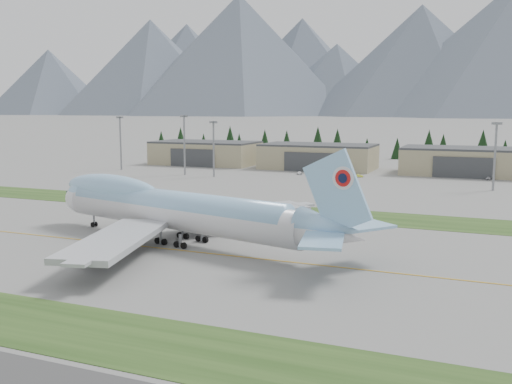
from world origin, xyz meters
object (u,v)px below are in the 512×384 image
at_px(boeing_747_freighter, 174,209).
at_px(hangar_center, 318,156).
at_px(service_vehicle_a, 299,174).
at_px(hangar_right, 465,161).
at_px(service_vehicle_c, 488,180).
at_px(service_vehicle_b, 359,177).
at_px(hangar_left, 206,153).

bearing_deg(boeing_747_freighter, hangar_center, 108.83).
xyz_separation_m(boeing_747_freighter, service_vehicle_a, (-13.30, 120.31, -6.54)).
height_order(hangar_center, service_vehicle_a, hangar_center).
height_order(hangar_center, hangar_right, same).
xyz_separation_m(boeing_747_freighter, service_vehicle_c, (56.51, 129.60, -6.54)).
bearing_deg(service_vehicle_b, service_vehicle_c, -90.51).
bearing_deg(hangar_left, boeing_747_freighter, -64.96).
xyz_separation_m(boeing_747_freighter, hangar_left, (-67.45, 144.39, -1.15)).
relative_size(hangar_left, service_vehicle_a, 13.25).
xyz_separation_m(boeing_747_freighter, service_vehicle_b, (10.62, 120.03, -6.54)).
distance_m(hangar_center, service_vehicle_a, 24.68).
relative_size(boeing_747_freighter, hangar_left, 1.57).
relative_size(hangar_left, hangar_right, 1.00).
xyz_separation_m(boeing_747_freighter, hangar_center, (-12.45, 144.39, -1.15)).
distance_m(hangar_center, service_vehicle_b, 33.98).
bearing_deg(service_vehicle_c, boeing_747_freighter, -100.93).
bearing_deg(service_vehicle_c, hangar_center, -179.47).
distance_m(hangar_left, hangar_center, 55.00).
height_order(boeing_747_freighter, service_vehicle_a, boeing_747_freighter).
distance_m(hangar_left, service_vehicle_c, 124.96).
distance_m(boeing_747_freighter, hangar_right, 152.02).
distance_m(hangar_center, service_vehicle_c, 70.74).
relative_size(hangar_right, service_vehicle_a, 13.25).
xyz_separation_m(boeing_747_freighter, hangar_right, (47.55, 144.39, -1.15)).
xyz_separation_m(service_vehicle_a, service_vehicle_b, (23.92, -0.29, 0.00)).
xyz_separation_m(hangar_left, hangar_right, (115.00, 0.00, 0.00)).
xyz_separation_m(hangar_right, service_vehicle_c, (8.96, -14.79, -5.39)).
xyz_separation_m(hangar_left, hangar_center, (55.00, 0.00, 0.00)).
height_order(service_vehicle_a, service_vehicle_b, service_vehicle_a).
distance_m(service_vehicle_a, service_vehicle_b, 23.92).
xyz_separation_m(hangar_center, hangar_right, (60.00, 0.00, 0.00)).
relative_size(boeing_747_freighter, service_vehicle_a, 20.84).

